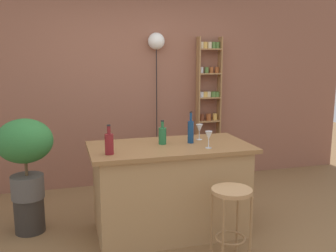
# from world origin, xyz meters

# --- Properties ---
(ground) EXTENTS (12.00, 12.00, 0.00)m
(ground) POSITION_xyz_m (0.00, 0.00, 0.00)
(ground) COLOR brown
(back_wall) EXTENTS (6.40, 0.10, 2.80)m
(back_wall) POSITION_xyz_m (0.00, 1.95, 1.40)
(back_wall) COLOR #8C5642
(back_wall) RESTS_ON ground
(kitchen_counter) EXTENTS (1.58, 0.82, 0.90)m
(kitchen_counter) POSITION_xyz_m (0.00, 0.30, 0.45)
(kitchen_counter) COLOR #A87F51
(kitchen_counter) RESTS_ON ground
(bar_stool) EXTENTS (0.35, 0.35, 0.66)m
(bar_stool) POSITION_xyz_m (0.34, -0.40, 0.49)
(bar_stool) COLOR #997047
(bar_stool) RESTS_ON ground
(spice_shelf) EXTENTS (0.34, 0.14, 2.02)m
(spice_shelf) POSITION_xyz_m (1.00, 1.81, 1.03)
(spice_shelf) COLOR #9E7042
(spice_shelf) RESTS_ON ground
(plant_stool) EXTENTS (0.30, 0.30, 0.36)m
(plant_stool) POSITION_xyz_m (-1.38, 0.67, 0.18)
(plant_stool) COLOR #2D2823
(plant_stool) RESTS_ON ground
(potted_plant) EXTENTS (0.55, 0.49, 0.81)m
(potted_plant) POSITION_xyz_m (-1.38, 0.67, 0.87)
(potted_plant) COLOR #514C47
(potted_plant) RESTS_ON plant_stool
(bottle_spirits_clear) EXTENTS (0.06, 0.06, 0.32)m
(bottle_spirits_clear) POSITION_xyz_m (0.23, 0.34, 1.02)
(bottle_spirits_clear) COLOR navy
(bottle_spirits_clear) RESTS_ON kitchen_counter
(bottle_vinegar) EXTENTS (0.08, 0.08, 0.24)m
(bottle_vinegar) POSITION_xyz_m (-0.06, 0.37, 0.99)
(bottle_vinegar) COLOR #236638
(bottle_vinegar) RESTS_ON kitchen_counter
(bottle_wine_red) EXTENTS (0.08, 0.08, 0.27)m
(bottle_wine_red) POSITION_xyz_m (-0.62, 0.11, 1.00)
(bottle_wine_red) COLOR maroon
(bottle_wine_red) RESTS_ON kitchen_counter
(wine_glass_left) EXTENTS (0.07, 0.07, 0.16)m
(wine_glass_left) POSITION_xyz_m (0.32, 0.09, 1.02)
(wine_glass_left) COLOR silver
(wine_glass_left) RESTS_ON kitchen_counter
(wine_glass_center) EXTENTS (0.07, 0.07, 0.16)m
(wine_glass_center) POSITION_xyz_m (0.36, 0.46, 1.02)
(wine_glass_center) COLOR silver
(wine_glass_center) RESTS_ON kitchen_counter
(pendant_globe_light) EXTENTS (0.23, 0.23, 2.06)m
(pendant_globe_light) POSITION_xyz_m (0.25, 1.84, 1.93)
(pendant_globe_light) COLOR black
(pendant_globe_light) RESTS_ON ground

